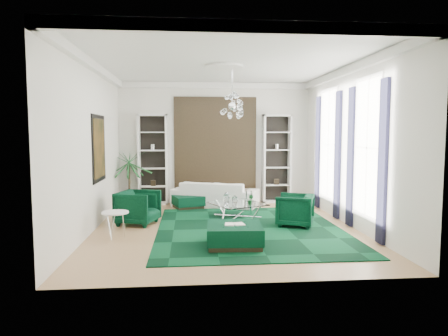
{
  "coord_description": "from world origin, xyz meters",
  "views": [
    {
      "loc": [
        -0.82,
        -9.17,
        2.21
      ],
      "look_at": [
        0.02,
        0.5,
        1.36
      ],
      "focal_mm": 32.0,
      "sensor_mm": 36.0,
      "label": 1
    }
  ],
  "objects": [
    {
      "name": "tapestry",
      "position": [
        0.0,
        3.46,
        1.9
      ],
      "size": [
        2.5,
        0.06,
        2.8
      ],
      "primitive_type": "cube",
      "color": "black",
      "rests_on": "wall_back"
    },
    {
      "name": "wall_left",
      "position": [
        -3.01,
        0.0,
        1.9
      ],
      "size": [
        0.02,
        7.0,
        3.8
      ],
      "primitive_type": "cube",
      "color": "silver",
      "rests_on": "ground"
    },
    {
      "name": "curtain_near_b",
      "position": [
        2.96,
        -0.12,
        1.65
      ],
      "size": [
        0.07,
        0.3,
        3.25
      ],
      "primitive_type": "cube",
      "color": "black",
      "rests_on": "floor"
    },
    {
      "name": "floor",
      "position": [
        0.0,
        0.0,
        -0.01
      ],
      "size": [
        6.0,
        7.0,
        0.02
      ],
      "primitive_type": "cube",
      "color": "tan",
      "rests_on": "ground"
    },
    {
      "name": "sofa",
      "position": [
        -0.05,
        2.82,
        0.37
      ],
      "size": [
        2.74,
        1.85,
        0.75
      ],
      "primitive_type": "imported",
      "rotation": [
        0.0,
        0.0,
        2.77
      ],
      "color": "white",
      "rests_on": "floor"
    },
    {
      "name": "wall_front",
      "position": [
        0.0,
        -3.51,
        1.9
      ],
      "size": [
        6.0,
        0.02,
        3.8
      ],
      "primitive_type": "cube",
      "color": "silver",
      "rests_on": "ground"
    },
    {
      "name": "shelving_left",
      "position": [
        -1.95,
        3.31,
        1.4
      ],
      "size": [
        0.9,
        0.38,
        2.8
      ],
      "primitive_type": null,
      "color": "white",
      "rests_on": "floor"
    },
    {
      "name": "ceiling",
      "position": [
        0.0,
        0.0,
        3.81
      ],
      "size": [
        6.0,
        7.0,
        0.02
      ],
      "primitive_type": "cube",
      "color": "white",
      "rests_on": "ground"
    },
    {
      "name": "painting",
      "position": [
        -2.97,
        0.6,
        1.85
      ],
      "size": [
        0.04,
        1.3,
        1.6
      ],
      "primitive_type": "cube",
      "color": "black",
      "rests_on": "wall_left"
    },
    {
      "name": "armchair_right",
      "position": [
        1.68,
        0.03,
        0.38
      ],
      "size": [
        1.09,
        1.08,
        0.77
      ],
      "primitive_type": "imported",
      "rotation": [
        0.0,
        0.0,
        -1.96
      ],
      "color": "black",
      "rests_on": "floor"
    },
    {
      "name": "window_near",
      "position": [
        2.99,
        -0.9,
        1.9
      ],
      "size": [
        0.03,
        1.1,
        2.9
      ],
      "primitive_type": "cube",
      "color": "white",
      "rests_on": "wall_right"
    },
    {
      "name": "chandelier",
      "position": [
        0.21,
        0.42,
        2.85
      ],
      "size": [
        0.95,
        0.95,
        0.66
      ],
      "primitive_type": null,
      "rotation": [
        0.0,
        0.0,
        0.38
      ],
      "color": "white",
      "rests_on": "ceiling"
    },
    {
      "name": "curtain_far_a",
      "position": [
        2.96,
        0.72,
        1.65
      ],
      "size": [
        0.07,
        0.3,
        3.25
      ],
      "primitive_type": "cube",
      "color": "black",
      "rests_on": "floor"
    },
    {
      "name": "wall_right",
      "position": [
        3.01,
        0.0,
        1.9
      ],
      "size": [
        0.02,
        7.0,
        3.8
      ],
      "primitive_type": "cube",
      "color": "silver",
      "rests_on": "ground"
    },
    {
      "name": "ottoman_side",
      "position": [
        -0.88,
        2.6,
        0.18
      ],
      "size": [
        1.04,
        1.04,
        0.36
      ],
      "primitive_type": "cube",
      "rotation": [
        0.0,
        0.0,
        0.32
      ],
      "color": "black",
      "rests_on": "floor"
    },
    {
      "name": "wall_back",
      "position": [
        0.0,
        3.51,
        1.9
      ],
      "size": [
        6.0,
        0.02,
        3.8
      ],
      "primitive_type": "cube",
      "color": "silver",
      "rests_on": "ground"
    },
    {
      "name": "shelving_right",
      "position": [
        1.95,
        3.31,
        1.4
      ],
      "size": [
        0.9,
        0.38,
        2.8
      ],
      "primitive_type": null,
      "color": "white",
      "rests_on": "floor"
    },
    {
      "name": "window_far",
      "position": [
        2.99,
        1.5,
        1.9
      ],
      "size": [
        0.03,
        1.1,
        2.9
      ],
      "primitive_type": "cube",
      "color": "white",
      "rests_on": "wall_right"
    },
    {
      "name": "book",
      "position": [
        0.05,
        -1.52,
        0.44
      ],
      "size": [
        0.39,
        0.26,
        0.03
      ],
      "primitive_type": "cube",
      "color": "white",
      "rests_on": "ottoman_front"
    },
    {
      "name": "palm",
      "position": [
        -2.65,
        3.09,
        1.08
      ],
      "size": [
        1.78,
        1.78,
        2.15
      ],
      "primitive_type": null,
      "rotation": [
        0.0,
        0.0,
        0.42
      ],
      "color": "#195D28",
      "rests_on": "floor"
    },
    {
      "name": "coffee_table",
      "position": [
        0.41,
        0.92,
        0.21
      ],
      "size": [
        1.58,
        1.58,
        0.41
      ],
      "primitive_type": null,
      "rotation": [
        0.0,
        0.0,
        0.42
      ],
      "color": "white",
      "rests_on": "floor"
    },
    {
      "name": "ottoman_front",
      "position": [
        0.05,
        -1.52,
        0.21
      ],
      "size": [
        1.13,
        1.13,
        0.43
      ],
      "primitive_type": "cube",
      "rotation": [
        0.0,
        0.0,
        -0.06
      ],
      "color": "black",
      "rests_on": "floor"
    },
    {
      "name": "table_plant",
      "position": [
        0.7,
        0.67,
        0.54
      ],
      "size": [
        0.18,
        0.17,
        0.26
      ],
      "primitive_type": "imported",
      "rotation": [
        0.0,
        0.0,
        -0.43
      ],
      "color": "#195D28",
      "rests_on": "coffee_table"
    },
    {
      "name": "curtain_far_b",
      "position": [
        2.96,
        2.28,
        1.65
      ],
      "size": [
        0.07,
        0.3,
        3.25
      ],
      "primitive_type": "cube",
      "color": "black",
      "rests_on": "floor"
    },
    {
      "name": "armchair_left",
      "position": [
        -2.07,
        0.54,
        0.41
      ],
      "size": [
        1.13,
        1.12,
        0.82
      ],
      "primitive_type": "imported",
      "rotation": [
        0.0,
        0.0,
        1.26
      ],
      "color": "black",
      "rests_on": "floor"
    },
    {
      "name": "rug",
      "position": [
        0.55,
        -0.19,
        0.01
      ],
      "size": [
        4.2,
        5.0,
        0.02
      ],
      "primitive_type": "cube",
      "color": "black",
      "rests_on": "floor"
    },
    {
      "name": "ceiling_medallion",
      "position": [
        0.0,
        0.3,
        3.77
      ],
      "size": [
        0.9,
        0.9,
        0.05
      ],
      "primitive_type": "cylinder",
      "color": "white",
      "rests_on": "ceiling"
    },
    {
      "name": "crown_molding",
      "position": [
        0.0,
        0.0,
        3.7
      ],
      "size": [
        6.0,
        7.0,
        0.18
      ],
      "primitive_type": null,
      "color": "white",
      "rests_on": "ceiling"
    },
    {
      "name": "curtain_near_a",
      "position": [
        2.96,
        -1.68,
        1.65
      ],
      "size": [
        0.07,
        0.3,
        3.25
      ],
      "primitive_type": "cube",
      "color": "black",
      "rests_on": "floor"
    },
    {
      "name": "side_table",
      "position": [
        -2.39,
        -0.71,
        0.27
      ],
      "size": [
        0.61,
        0.61,
        0.54
      ],
      "primitive_type": "cylinder",
      "rotation": [
        0.0,
        0.0,
        -0.09
      ],
      "color": "white",
      "rests_on": "floor"
    }
  ]
}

